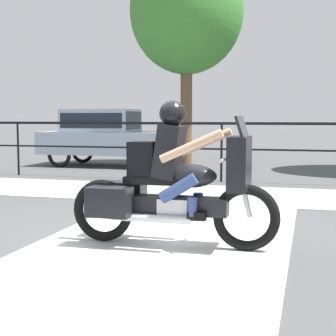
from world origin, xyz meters
The scene contains 7 objects.
ground_plane centered at (0.00, 0.00, 0.00)m, with size 120.00×120.00×0.00m, color #4C4C4F.
sidewalk_band centered at (0.00, 3.40, 0.01)m, with size 44.00×2.40×0.01m, color #A8A59E.
crosswalk_band centered at (0.30, -0.20, 0.00)m, with size 2.84×6.00×0.01m, color silver.
fence_railing centered at (0.00, 5.32, 1.04)m, with size 36.00×0.05×1.33m.
motorcycle centered at (0.42, -0.53, 0.70)m, with size 2.38×0.76×1.62m.
parked_car centered at (-3.90, 8.09, 0.95)m, with size 3.90×1.69×1.67m.
tree_behind_car centered at (-1.66, 8.91, 4.48)m, with size 3.30×3.30×6.32m.
Camera 1 is at (1.89, -5.98, 1.43)m, focal length 55.00 mm.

